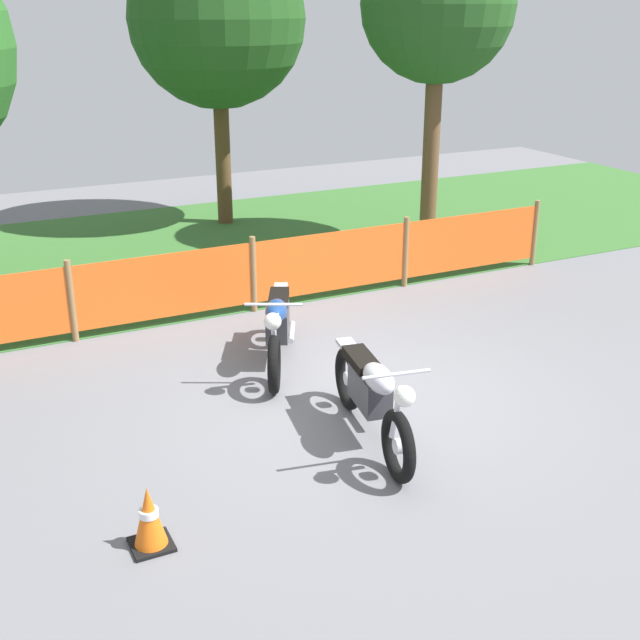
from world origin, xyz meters
The scene contains 8 objects.
ground centered at (0.00, 0.00, -0.01)m, with size 24.00×24.00×0.02m, color slate.
grass_verge centered at (0.00, 6.01, 0.01)m, with size 24.00×6.39×0.01m, color #386B2D.
barrier_fence centered at (0.00, 2.81, 0.54)m, with size 9.67×0.08×1.05m.
tree_near_left centered at (1.30, 7.52, 3.67)m, with size 3.12×3.12×5.24m.
tree_near_right centered at (4.00, 4.67, 3.88)m, with size 2.48×2.48×5.16m.
motorcycle_lead centered at (-0.41, 1.03, 0.48)m, with size 1.07×1.92×0.99m.
motorcycle_trailing centered at (-0.31, -0.98, 0.48)m, with size 0.71×2.08×0.99m.
traffic_cone centered at (-2.66, -1.67, 0.26)m, with size 0.32×0.32×0.53m.
Camera 1 is at (-3.82, -7.02, 3.97)m, focal length 46.13 mm.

